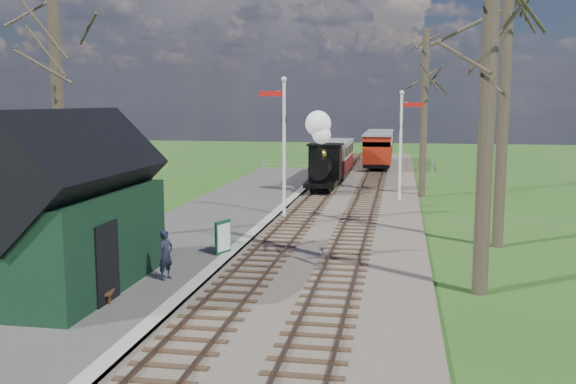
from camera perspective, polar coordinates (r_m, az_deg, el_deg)
name	(u,v)px	position (r m, az deg, el deg)	size (l,w,h in m)	color
ground	(174,366)	(13.27, -10.13, -14.95)	(140.00, 140.00, 0.00)	#27591C
distant_hills	(373,280)	(78.82, 7.57, -7.76)	(114.40, 48.00, 22.02)	#385B23
ballast_bed	(342,199)	(33.96, 4.79, -0.64)	(8.00, 60.00, 0.10)	brown
track_near	(317,198)	(34.10, 2.62, -0.50)	(1.60, 60.00, 0.15)	brown
track_far	(366,199)	(33.87, 6.99, -0.61)	(1.60, 60.00, 0.15)	brown
platform	(210,223)	(27.09, -6.95, -2.78)	(5.00, 44.00, 0.20)	#474442
coping_strip	(264,225)	(26.52, -2.19, -2.95)	(0.40, 44.00, 0.21)	#B2AD9E
station_shed	(69,212)	(17.91, -18.89, -1.67)	(3.25, 6.30, 4.78)	black
semaphore_near	(283,137)	(27.95, -0.49, 4.89)	(1.22, 0.24, 6.22)	silver
semaphore_far	(402,137)	(33.49, 10.12, 4.83)	(1.22, 0.24, 5.72)	silver
bare_trees	(312,100)	(21.75, 2.15, 8.17)	(15.51, 22.39, 12.00)	#382D23
fence_line	(346,164)	(47.83, 5.14, 2.48)	(12.60, 0.08, 1.00)	slate
locomotive	(323,157)	(36.20, 3.10, 3.13)	(1.79, 4.18, 4.48)	black
coach	(334,158)	(42.25, 4.10, 3.07)	(2.09, 7.17, 2.20)	black
red_carriage_a	(378,150)	(48.96, 7.98, 3.71)	(2.11, 5.24, 2.23)	black
red_carriage_b	(380,145)	(54.44, 8.19, 4.14)	(2.11, 5.24, 2.23)	black
sign_board	(223,237)	(21.19, -5.80, -4.02)	(0.36, 0.71, 1.09)	#0D3E21
bench	(103,281)	(17.22, -16.13, -7.57)	(0.82, 1.61, 0.88)	#482C19
person	(166,255)	(18.35, -10.81, -5.50)	(0.51, 0.34, 1.41)	black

